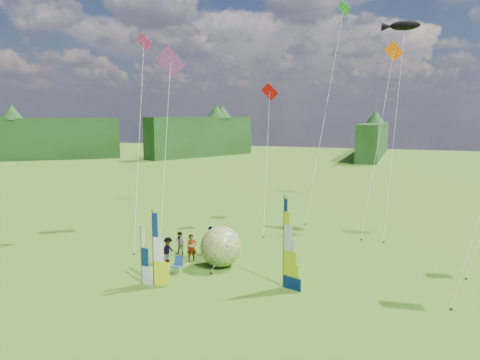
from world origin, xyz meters
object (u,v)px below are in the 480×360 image
(bol_inflatable, at_px, (221,247))
(spectator_d, at_px, (211,239))
(feather_banner_main, at_px, (284,243))
(side_banner_left, at_px, (153,249))
(kite_whale, at_px, (396,113))
(spectator_c, at_px, (168,250))
(side_banner_far, at_px, (141,257))
(spectator_b, at_px, (180,244))
(spectator_a, at_px, (192,248))
(camp_chair, at_px, (177,265))

(bol_inflatable, height_order, spectator_d, bol_inflatable)
(feather_banner_main, xyz_separation_m, side_banner_left, (-6.56, -2.08, -0.41))
(kite_whale, bearing_deg, spectator_c, -113.33)
(side_banner_far, relative_size, bol_inflatable, 1.24)
(side_banner_far, xyz_separation_m, spectator_c, (-0.53, 3.87, -0.74))
(feather_banner_main, height_order, spectator_d, feather_banner_main)
(side_banner_far, xyz_separation_m, spectator_b, (-0.47, 5.38, -0.75))
(spectator_d, bearing_deg, bol_inflatable, 160.61)
(side_banner_far, height_order, bol_inflatable, side_banner_far)
(feather_banner_main, distance_m, side_banner_left, 6.89)
(bol_inflatable, relative_size, kite_whale, 0.13)
(bol_inflatable, xyz_separation_m, spectator_a, (-2.09, 0.33, -0.38))
(spectator_c, bearing_deg, side_banner_left, -161.19)
(feather_banner_main, xyz_separation_m, spectator_c, (-7.77, 1.71, -1.61))
(side_banner_left, relative_size, spectator_c, 2.54)
(spectator_b, height_order, camp_chair, spectator_b)
(spectator_b, bearing_deg, bol_inflatable, -10.85)
(spectator_a, relative_size, spectator_b, 1.11)
(feather_banner_main, distance_m, spectator_c, 8.11)
(bol_inflatable, bearing_deg, kite_whale, 57.51)
(side_banner_left, xyz_separation_m, kite_whale, (11.32, 18.42, 7.19))
(spectator_d, height_order, camp_chair, spectator_d)
(spectator_c, bearing_deg, spectator_b, -0.85)
(spectator_d, distance_m, kite_whale, 18.13)
(spectator_a, distance_m, kite_whale, 19.78)
(spectator_c, bearing_deg, spectator_a, -63.51)
(spectator_d, bearing_deg, kite_whale, -97.37)
(feather_banner_main, height_order, kite_whale, kite_whale)
(feather_banner_main, height_order, side_banner_left, feather_banner_main)
(side_banner_left, height_order, spectator_c, side_banner_left)
(spectator_b, xyz_separation_m, camp_chair, (1.45, -3.22, -0.28))
(feather_banner_main, distance_m, spectator_d, 7.68)
(side_banner_left, relative_size, spectator_b, 2.56)
(side_banner_far, distance_m, bol_inflatable, 5.06)
(feather_banner_main, distance_m, bol_inflatable, 4.95)
(side_banner_left, distance_m, spectator_b, 5.56)
(feather_banner_main, xyz_separation_m, spectator_d, (-6.10, 4.42, -1.50))
(side_banner_left, height_order, camp_chair, side_banner_left)
(spectator_a, xyz_separation_m, kite_whale, (11.22, 14.01, 8.31))
(spectator_d, bearing_deg, side_banner_left, 120.95)
(spectator_d, bearing_deg, spectator_a, 115.21)
(feather_banner_main, relative_size, spectator_d, 2.70)
(spectator_c, relative_size, camp_chair, 1.58)
(camp_chair, bearing_deg, feather_banner_main, 2.83)
(spectator_c, height_order, camp_chair, spectator_c)
(kite_whale, bearing_deg, feather_banner_main, -88.99)
(spectator_b, height_order, spectator_c, spectator_c)
(spectator_d, height_order, kite_whale, kite_whale)
(side_banner_far, relative_size, spectator_d, 1.73)
(spectator_d, bearing_deg, feather_banner_main, 179.07)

